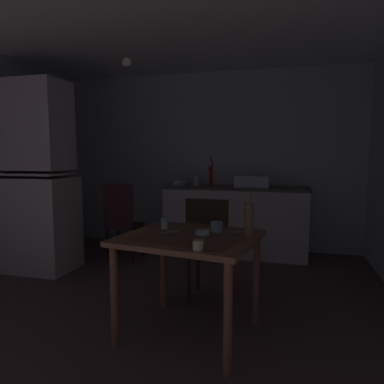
% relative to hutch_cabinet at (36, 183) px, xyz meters
% --- Properties ---
extents(ground_plane, '(5.26, 5.26, 0.00)m').
position_rel_hutch_cabinet_xyz_m(ground_plane, '(1.69, -0.46, -1.01)').
color(ground_plane, brown).
extents(wall_back, '(4.36, 0.10, 2.50)m').
position_rel_hutch_cabinet_xyz_m(wall_back, '(1.69, 1.61, 0.24)').
color(wall_back, silver).
rests_on(wall_back, ground).
extents(ceiling_slab, '(4.36, 4.14, 0.10)m').
position_rel_hutch_cabinet_xyz_m(ceiling_slab, '(1.69, -0.46, 1.54)').
color(ceiling_slab, silver).
extents(hutch_cabinet, '(0.84, 0.57, 2.16)m').
position_rel_hutch_cabinet_xyz_m(hutch_cabinet, '(0.00, 0.00, 0.00)').
color(hutch_cabinet, silver).
rests_on(hutch_cabinet, ground).
extents(counter_cabinet, '(1.89, 0.64, 0.92)m').
position_rel_hutch_cabinet_xyz_m(counter_cabinet, '(2.14, 1.24, -0.55)').
color(counter_cabinet, silver).
rests_on(counter_cabinet, ground).
extents(sink_basin, '(0.44, 0.34, 0.15)m').
position_rel_hutch_cabinet_xyz_m(sink_basin, '(2.36, 1.24, -0.02)').
color(sink_basin, silver).
rests_on(sink_basin, counter_cabinet).
extents(hand_pump, '(0.05, 0.27, 0.39)m').
position_rel_hutch_cabinet_xyz_m(hand_pump, '(1.79, 1.28, 0.07)').
color(hand_pump, '#B21E19').
rests_on(hand_pump, counter_cabinet).
extents(mixing_bowl_counter, '(0.21, 0.21, 0.07)m').
position_rel_hutch_cabinet_xyz_m(mixing_bowl_counter, '(1.35, 1.19, -0.06)').
color(mixing_bowl_counter, '#ADD1C1').
rests_on(mixing_bowl_counter, counter_cabinet).
extents(stoneware_crock, '(0.11, 0.11, 0.14)m').
position_rel_hutch_cabinet_xyz_m(stoneware_crock, '(1.61, 1.20, -0.03)').
color(stoneware_crock, '#C1B79F').
rests_on(stoneware_crock, counter_cabinet).
extents(dining_table, '(1.07, 0.97, 0.76)m').
position_rel_hutch_cabinet_xyz_m(dining_table, '(2.11, -1.02, -0.36)').
color(dining_table, brown).
rests_on(dining_table, ground).
extents(chair_far_side, '(0.40, 0.40, 0.96)m').
position_rel_hutch_cabinet_xyz_m(chair_far_side, '(2.12, -0.37, -0.51)').
color(chair_far_side, '#342518').
rests_on(chair_far_side, ground).
extents(chair_by_counter, '(0.42, 0.42, 0.99)m').
position_rel_hutch_cabinet_xyz_m(chair_by_counter, '(0.81, 0.54, -0.50)').
color(chair_by_counter, '#381D20').
rests_on(chair_by_counter, ground).
extents(serving_bowl_wide, '(0.10, 0.10, 0.03)m').
position_rel_hutch_cabinet_xyz_m(serving_bowl_wide, '(2.20, -0.97, -0.24)').
color(serving_bowl_wide, '#ADD1C1').
rests_on(serving_bowl_wide, dining_table).
extents(mug_dark, '(0.09, 0.09, 0.08)m').
position_rel_hutch_cabinet_xyz_m(mug_dark, '(2.28, -0.85, -0.22)').
color(mug_dark, '#9EB2C6').
rests_on(mug_dark, dining_table).
extents(teacup_mint, '(0.07, 0.07, 0.07)m').
position_rel_hutch_cabinet_xyz_m(teacup_mint, '(2.27, -1.41, -0.22)').
color(teacup_mint, beige).
rests_on(teacup_mint, dining_table).
extents(mug_tall, '(0.06, 0.06, 0.08)m').
position_rel_hutch_cabinet_xyz_m(mug_tall, '(1.86, -0.83, -0.22)').
color(mug_tall, '#ADD1C1').
rests_on(mug_tall, dining_table).
extents(glass_bottle, '(0.07, 0.07, 0.30)m').
position_rel_hutch_cabinet_xyz_m(glass_bottle, '(2.53, -0.92, -0.13)').
color(glass_bottle, olive).
rests_on(glass_bottle, dining_table).
extents(table_knife, '(0.20, 0.10, 0.00)m').
position_rel_hutch_cabinet_xyz_m(table_knife, '(2.47, -0.80, -0.25)').
color(table_knife, silver).
rests_on(table_knife, dining_table).
extents(teaspoon_near_bowl, '(0.11, 0.12, 0.00)m').
position_rel_hutch_cabinet_xyz_m(teaspoon_near_bowl, '(1.94, -0.95, -0.25)').
color(teaspoon_near_bowl, beige).
rests_on(teaspoon_near_bowl, dining_table).
extents(pendant_bulb, '(0.08, 0.08, 0.08)m').
position_rel_hutch_cabinet_xyz_m(pendant_bulb, '(1.43, -0.56, 1.12)').
color(pendant_bulb, '#F9EFCC').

